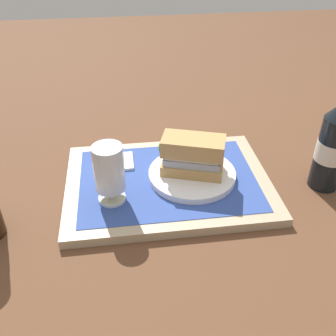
# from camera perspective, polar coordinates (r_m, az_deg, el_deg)

# --- Properties ---
(ground_plane) EXTENTS (3.00, 3.00, 0.00)m
(ground_plane) POSITION_cam_1_polar(r_m,az_deg,el_deg) (0.86, 0.00, -2.74)
(ground_plane) COLOR brown
(tray) EXTENTS (0.44, 0.32, 0.02)m
(tray) POSITION_cam_1_polar(r_m,az_deg,el_deg) (0.85, 0.00, -2.21)
(tray) COLOR tan
(tray) RESTS_ON ground_plane
(placemat) EXTENTS (0.38, 0.27, 0.00)m
(placemat) POSITION_cam_1_polar(r_m,az_deg,el_deg) (0.84, 0.00, -1.63)
(placemat) COLOR #2D4793
(placemat) RESTS_ON tray
(plate) EXTENTS (0.19, 0.19, 0.01)m
(plate) POSITION_cam_1_polar(r_m,az_deg,el_deg) (0.85, 3.51, -0.79)
(plate) COLOR white
(plate) RESTS_ON placemat
(sandwich) EXTENTS (0.14, 0.10, 0.08)m
(sandwich) POSITION_cam_1_polar(r_m,az_deg,el_deg) (0.82, 3.40, 2.07)
(sandwich) COLOR tan
(sandwich) RESTS_ON plate
(beer_glass) EXTENTS (0.06, 0.06, 0.12)m
(beer_glass) POSITION_cam_1_polar(r_m,az_deg,el_deg) (0.75, -8.63, -0.56)
(beer_glass) COLOR silver
(beer_glass) RESTS_ON placemat
(napkin_folded) EXTENTS (0.09, 0.07, 0.01)m
(napkin_folded) POSITION_cam_1_polar(r_m,az_deg,el_deg) (0.90, -8.02, 0.89)
(napkin_folded) COLOR white
(napkin_folded) RESTS_ON placemat
(second_bottle) EXTENTS (0.07, 0.07, 0.27)m
(second_bottle) POSITION_cam_1_polar(r_m,az_deg,el_deg) (0.87, 23.16, 3.18)
(second_bottle) COLOR black
(second_bottle) RESTS_ON ground_plane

